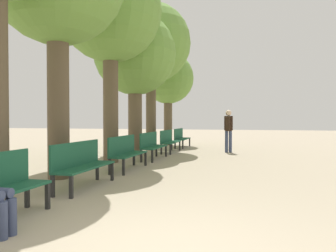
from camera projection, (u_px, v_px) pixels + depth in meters
The scene contains 10 objects.
bench_row_1 at pixel (81, 162), 6.62m from camera, with size 0.46×1.83×0.93m.
bench_row_2 at pixel (126, 150), 8.98m from camera, with size 0.46×1.83×0.93m.
bench_row_3 at pixel (152, 144), 11.33m from camera, with size 0.46×1.83×0.93m.
bench_row_4 at pixel (169, 140), 13.69m from camera, with size 0.46×1.83×0.93m.
bench_row_5 at pixel (181, 137), 16.04m from camera, with size 0.46×1.83×0.93m.
tree_row_2 at pixel (110, 13), 10.45m from camera, with size 3.30×3.30×6.52m.
tree_row_3 at pixel (135, 55), 12.68m from camera, with size 3.19×3.19×5.53m.
tree_row_4 at pixel (151, 44), 14.69m from camera, with size 3.59×3.59×6.61m.
tree_row_5 at pixel (168, 79), 17.77m from camera, with size 2.79×2.79×5.02m.
pedestrian_near at pixel (228, 128), 13.61m from camera, with size 0.36×0.29×1.77m.
Camera 1 is at (1.06, -3.14, 1.39)m, focal length 35.00 mm.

